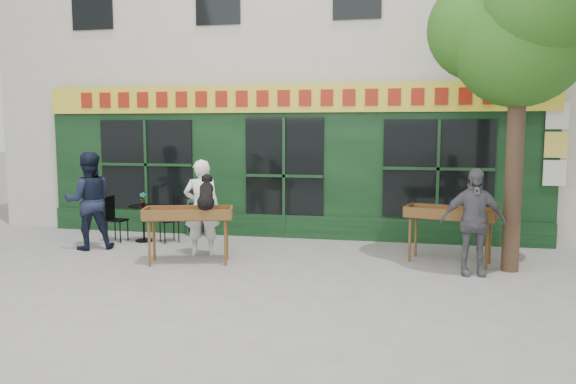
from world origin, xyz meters
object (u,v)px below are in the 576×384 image
at_px(bistro_table, 144,216).
at_px(man_left, 89,201).
at_px(book_cart_center, 189,217).
at_px(book_cart_right, 450,217).
at_px(man_right, 473,222).
at_px(woman, 202,208).
at_px(dog, 206,191).

relative_size(bistro_table, man_left, 0.40).
bearing_deg(book_cart_center, book_cart_right, -2.83).
distance_m(book_cart_right, man_left, 6.85).
relative_size(man_right, bistro_table, 2.29).
xyz_separation_m(woman, book_cart_right, (4.49, 0.33, -0.08)).
relative_size(book_cart_center, bistro_table, 2.12).
xyz_separation_m(dog, book_cart_right, (4.14, 1.03, -0.47)).
bearing_deg(book_cart_right, man_left, -163.37).
height_order(book_cart_center, man_left, man_left).
height_order(woman, book_cart_right, woman).
relative_size(book_cart_right, man_left, 0.84).
distance_m(book_cart_center, man_left, 2.46).
height_order(woman, man_left, man_left).
bearing_deg(man_left, dog, 131.75).
bearing_deg(woman, book_cart_right, 169.05).
distance_m(man_right, man_left, 7.16).
bearing_deg(dog, bistro_table, 125.43).
height_order(man_right, man_left, man_left).
distance_m(book_cart_center, woman, 0.65).
distance_m(book_cart_center, book_cart_right, 4.59).
height_order(book_cart_center, bistro_table, book_cart_center).
height_order(book_cart_right, bistro_table, book_cart_right).
xyz_separation_m(bistro_table, man_left, (-0.70, -0.90, 0.41)).
height_order(man_right, bistro_table, man_right).
relative_size(dog, man_right, 0.35).
bearing_deg(bistro_table, woman, -29.85).
bearing_deg(dog, man_left, 149.39).
xyz_separation_m(book_cart_center, bistro_table, (-1.65, 1.60, -0.28)).
bearing_deg(man_right, book_cart_center, 177.02).
distance_m(woman, book_cart_right, 4.50).
bearing_deg(dog, man_right, -11.55).
xyz_separation_m(book_cart_center, book_cart_right, (4.49, 0.98, 0.00)).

